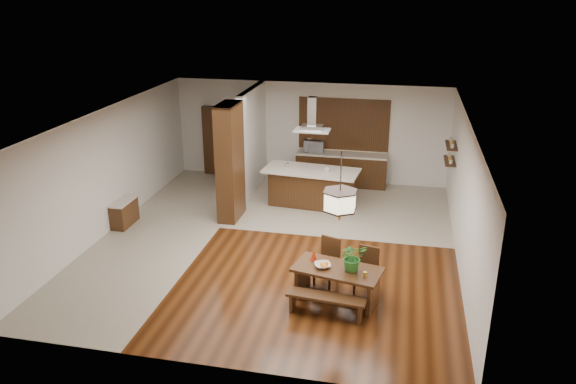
% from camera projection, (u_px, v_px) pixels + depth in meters
% --- Properties ---
extents(room_shell, '(9.00, 9.04, 2.92)m').
position_uv_depth(room_shell, '(274.00, 156.00, 12.09)').
color(room_shell, '#351909').
rests_on(room_shell, ground).
extents(tile_hallway, '(2.50, 9.00, 0.01)m').
position_uv_depth(tile_hallway, '(163.00, 232.00, 13.34)').
color(tile_hallway, '#B1A793').
rests_on(tile_hallway, ground).
extents(tile_kitchen, '(5.50, 4.00, 0.01)m').
position_uv_depth(tile_kitchen, '(342.00, 206.00, 14.86)').
color(tile_kitchen, '#B1A793').
rests_on(tile_kitchen, ground).
extents(soffit_band, '(8.00, 9.00, 0.02)m').
position_uv_depth(soffit_band, '(274.00, 118.00, 11.80)').
color(soffit_band, '#3D230F').
rests_on(soffit_band, room_shell).
extents(partition_pier, '(0.45, 1.00, 2.90)m').
position_uv_depth(partition_pier, '(230.00, 162.00, 13.67)').
color(partition_pier, black).
rests_on(partition_pier, ground).
extents(partition_stub, '(0.18, 2.40, 2.90)m').
position_uv_depth(partition_stub, '(253.00, 140.00, 15.60)').
color(partition_stub, silver).
rests_on(partition_stub, ground).
extents(hallway_console, '(0.37, 0.88, 0.63)m').
position_uv_depth(hallway_console, '(124.00, 213.00, 13.62)').
color(hallway_console, black).
rests_on(hallway_console, ground).
extents(hallway_doorway, '(1.10, 0.20, 2.10)m').
position_uv_depth(hallway_doorway, '(221.00, 141.00, 17.00)').
color(hallway_doorway, black).
rests_on(hallway_doorway, ground).
extents(rear_counter, '(2.60, 0.62, 0.95)m').
position_uv_depth(rear_counter, '(341.00, 169.00, 16.30)').
color(rear_counter, black).
rests_on(rear_counter, ground).
extents(kitchen_window, '(2.60, 0.08, 1.50)m').
position_uv_depth(kitchen_window, '(344.00, 124.00, 16.09)').
color(kitchen_window, '#A26430').
rests_on(kitchen_window, room_shell).
extents(shelf_lower, '(0.26, 0.90, 0.04)m').
position_uv_depth(shelf_lower, '(450.00, 161.00, 13.95)').
color(shelf_lower, black).
rests_on(shelf_lower, room_shell).
extents(shelf_upper, '(0.26, 0.90, 0.04)m').
position_uv_depth(shelf_upper, '(451.00, 145.00, 13.81)').
color(shelf_upper, black).
rests_on(shelf_upper, room_shell).
extents(dining_table, '(1.73, 1.12, 0.66)m').
position_uv_depth(dining_table, '(337.00, 277.00, 10.32)').
color(dining_table, black).
rests_on(dining_table, ground).
extents(dining_bench, '(1.43, 0.45, 0.40)m').
position_uv_depth(dining_bench, '(326.00, 306.00, 9.93)').
color(dining_bench, black).
rests_on(dining_bench, ground).
extents(dining_chair_left, '(0.53, 0.53, 0.93)m').
position_uv_depth(dining_chair_left, '(326.00, 262.00, 10.90)').
color(dining_chair_left, black).
rests_on(dining_chair_left, ground).
extents(dining_chair_right, '(0.47, 0.47, 0.89)m').
position_uv_depth(dining_chair_right, '(366.00, 271.00, 10.60)').
color(dining_chair_right, black).
rests_on(dining_chair_right, ground).
extents(pendant_lantern, '(0.64, 0.64, 1.31)m').
position_uv_depth(pendant_lantern, '(340.00, 187.00, 9.71)').
color(pendant_lantern, beige).
rests_on(pendant_lantern, room_shell).
extents(foliage_plant, '(0.61, 0.58, 0.53)m').
position_uv_depth(foliage_plant, '(353.00, 257.00, 10.10)').
color(foliage_plant, '#276A23').
rests_on(foliage_plant, dining_table).
extents(fruit_bowl, '(0.38, 0.38, 0.07)m').
position_uv_depth(fruit_bowl, '(323.00, 265.00, 10.29)').
color(fruit_bowl, '#BCB2A4').
rests_on(fruit_bowl, dining_table).
extents(napkin_cone, '(0.15, 0.15, 0.22)m').
position_uv_depth(napkin_cone, '(314.00, 255.00, 10.51)').
color(napkin_cone, '#A2250B').
rests_on(napkin_cone, dining_table).
extents(gold_ornament, '(0.09, 0.09, 0.10)m').
position_uv_depth(gold_ornament, '(365.00, 274.00, 9.95)').
color(gold_ornament, gold).
rests_on(gold_ornament, dining_table).
extents(kitchen_island, '(2.55, 1.31, 1.01)m').
position_uv_depth(kitchen_island, '(311.00, 187.00, 14.75)').
color(kitchen_island, black).
rests_on(kitchen_island, ground).
extents(range_hood, '(0.90, 0.55, 0.87)m').
position_uv_depth(range_hood, '(312.00, 114.00, 14.07)').
color(range_hood, silver).
rests_on(range_hood, room_shell).
extents(island_cup, '(0.14, 0.14, 0.11)m').
position_uv_depth(island_cup, '(327.00, 169.00, 14.38)').
color(island_cup, silver).
rests_on(island_cup, kitchen_island).
extents(microwave, '(0.60, 0.44, 0.32)m').
position_uv_depth(microwave, '(314.00, 146.00, 16.25)').
color(microwave, silver).
rests_on(microwave, rear_counter).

